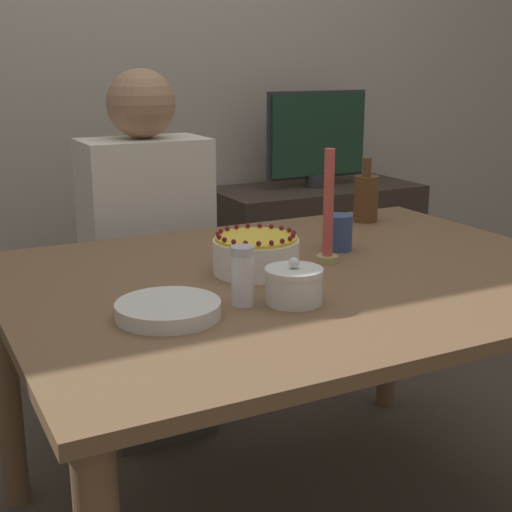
{
  "coord_description": "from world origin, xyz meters",
  "views": [
    {
      "loc": [
        -0.88,
        -1.44,
        1.24
      ],
      "look_at": [
        -0.11,
        0.05,
        0.78
      ],
      "focal_mm": 50.0,
      "sensor_mm": 36.0,
      "label": 1
    }
  ],
  "objects_px": {
    "cake": "(256,254)",
    "candle": "(328,217)",
    "sugar_bowl": "(294,285)",
    "sugar_shaker": "(243,275)",
    "bottle": "(366,197)",
    "person_man_blue_shirt": "(148,279)",
    "tv_monitor": "(317,138)"
  },
  "relations": [
    {
      "from": "sugar_shaker",
      "to": "person_man_blue_shirt",
      "type": "height_order",
      "value": "person_man_blue_shirt"
    },
    {
      "from": "cake",
      "to": "sugar_bowl",
      "type": "height_order",
      "value": "cake"
    },
    {
      "from": "cake",
      "to": "tv_monitor",
      "type": "bearing_deg",
      "value": 51.88
    },
    {
      "from": "bottle",
      "to": "person_man_blue_shirt",
      "type": "xyz_separation_m",
      "value": [
        -0.63,
        0.35,
        -0.28
      ]
    },
    {
      "from": "candle",
      "to": "tv_monitor",
      "type": "bearing_deg",
      "value": 59.23
    },
    {
      "from": "cake",
      "to": "person_man_blue_shirt",
      "type": "distance_m",
      "value": 0.74
    },
    {
      "from": "sugar_bowl",
      "to": "candle",
      "type": "relative_size",
      "value": 0.43
    },
    {
      "from": "cake",
      "to": "sugar_shaker",
      "type": "height_order",
      "value": "sugar_shaker"
    },
    {
      "from": "person_man_blue_shirt",
      "to": "cake",
      "type": "bearing_deg",
      "value": 93.69
    },
    {
      "from": "sugar_bowl",
      "to": "sugar_shaker",
      "type": "bearing_deg",
      "value": 159.86
    },
    {
      "from": "sugar_bowl",
      "to": "person_man_blue_shirt",
      "type": "xyz_separation_m",
      "value": [
        -0.01,
        0.94,
        -0.24
      ]
    },
    {
      "from": "sugar_bowl",
      "to": "sugar_shaker",
      "type": "relative_size",
      "value": 0.98
    },
    {
      "from": "candle",
      "to": "person_man_blue_shirt",
      "type": "xyz_separation_m",
      "value": [
        -0.25,
        0.7,
        -0.32
      ]
    },
    {
      "from": "cake",
      "to": "candle",
      "type": "distance_m",
      "value": 0.22
    },
    {
      "from": "bottle",
      "to": "cake",
      "type": "bearing_deg",
      "value": -148.8
    },
    {
      "from": "sugar_bowl",
      "to": "candle",
      "type": "bearing_deg",
      "value": 44.8
    },
    {
      "from": "sugar_bowl",
      "to": "bottle",
      "type": "height_order",
      "value": "bottle"
    },
    {
      "from": "candle",
      "to": "sugar_bowl",
      "type": "bearing_deg",
      "value": -135.2
    },
    {
      "from": "cake",
      "to": "sugar_bowl",
      "type": "relative_size",
      "value": 1.68
    },
    {
      "from": "person_man_blue_shirt",
      "to": "sugar_bowl",
      "type": "bearing_deg",
      "value": 90.73
    },
    {
      "from": "sugar_bowl",
      "to": "person_man_blue_shirt",
      "type": "height_order",
      "value": "person_man_blue_shirt"
    },
    {
      "from": "sugar_bowl",
      "to": "person_man_blue_shirt",
      "type": "relative_size",
      "value": 0.1
    },
    {
      "from": "person_man_blue_shirt",
      "to": "tv_monitor",
      "type": "bearing_deg",
      "value": -156.28
    },
    {
      "from": "candle",
      "to": "person_man_blue_shirt",
      "type": "height_order",
      "value": "person_man_blue_shirt"
    },
    {
      "from": "bottle",
      "to": "sugar_shaker",
      "type": "bearing_deg",
      "value": -142.33
    },
    {
      "from": "bottle",
      "to": "person_man_blue_shirt",
      "type": "bearing_deg",
      "value": 151.08
    },
    {
      "from": "cake",
      "to": "bottle",
      "type": "xyz_separation_m",
      "value": [
        0.58,
        0.35,
        0.03
      ]
    },
    {
      "from": "cake",
      "to": "sugar_bowl",
      "type": "bearing_deg",
      "value": -97.84
    },
    {
      "from": "sugar_bowl",
      "to": "sugar_shaker",
      "type": "xyz_separation_m",
      "value": [
        -0.1,
        0.04,
        0.03
      ]
    },
    {
      "from": "person_man_blue_shirt",
      "to": "sugar_shaker",
      "type": "bearing_deg",
      "value": 84.19
    },
    {
      "from": "bottle",
      "to": "tv_monitor",
      "type": "distance_m",
      "value": 0.8
    },
    {
      "from": "candle",
      "to": "tv_monitor",
      "type": "xyz_separation_m",
      "value": [
        0.65,
        1.1,
        0.07
      ]
    }
  ]
}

